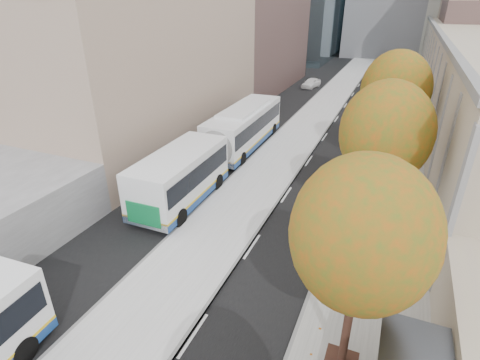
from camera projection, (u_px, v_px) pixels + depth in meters
The scene contains 7 objects.
bus_platform at pixel (298, 136), 33.67m from camera, with size 4.25×150.00×0.15m, color #B2B2B2.
sidewalk at pixel (392, 149), 30.88m from camera, with size 4.75×150.00×0.08m, color gray.
tree_c at pixel (363, 235), 10.58m from camera, with size 4.20×4.20×7.28m.
tree_d at pixel (386, 133), 17.93m from camera, with size 4.40×4.40×7.60m.
tree_e at pixel (395, 90), 25.28m from camera, with size 4.60×4.60×7.92m.
bus_far at pixel (222, 144), 27.11m from camera, with size 3.07×19.39×3.23m.
distant_car at pixel (311, 83), 52.05m from camera, with size 1.54×3.83×1.31m, color white.
Camera 1 is at (3.85, 3.52, 11.28)m, focal length 28.00 mm.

